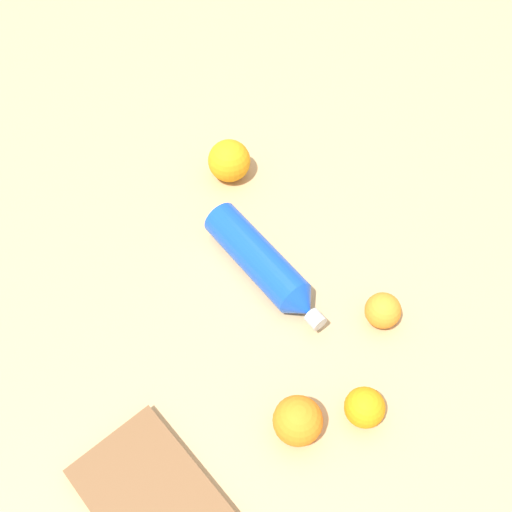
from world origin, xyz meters
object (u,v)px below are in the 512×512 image
at_px(orange_3, 383,311).
at_px(orange_1, 298,421).
at_px(water_bottle, 263,264).
at_px(orange_2, 365,407).
at_px(cutting_board, 159,507).
at_px(orange_0, 229,161).

bearing_deg(orange_3, orange_1, -97.52).
height_order(water_bottle, orange_2, water_bottle).
xyz_separation_m(orange_1, cutting_board, (-0.11, -0.20, -0.03)).
relative_size(orange_2, orange_3, 1.02).
bearing_deg(orange_3, orange_2, -75.31).
relative_size(water_bottle, orange_1, 3.73).
xyz_separation_m(orange_2, orange_3, (-0.04, 0.17, -0.00)).
height_order(water_bottle, cutting_board, water_bottle).
height_order(orange_1, orange_3, orange_1).
height_order(water_bottle, orange_0, orange_0).
height_order(water_bottle, orange_3, water_bottle).
height_order(orange_0, cutting_board, orange_0).
relative_size(orange_0, cutting_board, 0.32).
distance_m(orange_1, orange_2, 0.10).
distance_m(orange_2, orange_3, 0.17).
height_order(orange_1, orange_2, orange_1).
xyz_separation_m(orange_3, cutting_board, (-0.14, -0.44, -0.02)).
bearing_deg(orange_1, orange_3, 82.48).
relative_size(orange_2, cutting_board, 0.24).
distance_m(water_bottle, orange_1, 0.29).
bearing_deg(water_bottle, orange_3, 27.57).
relative_size(orange_3, cutting_board, 0.24).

